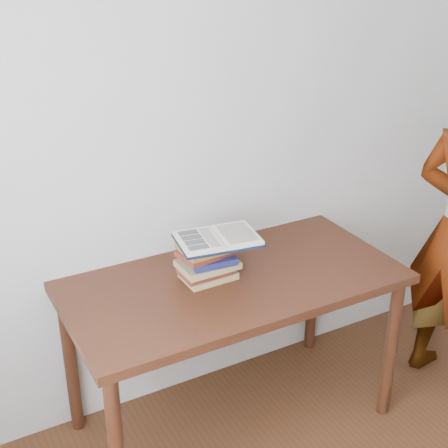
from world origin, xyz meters
TOP-DOWN VIEW (x-y plane):
  - desk at (-0.09, 1.38)m, footprint 1.50×0.75m
  - book_stack at (-0.19, 1.43)m, footprint 0.26×0.19m
  - open_book at (-0.15, 1.42)m, footprint 0.38×0.29m

SIDE VIEW (x-z plane):
  - desk at x=-0.09m, z-range 0.31..1.11m
  - book_stack at x=-0.19m, z-range 0.81..0.99m
  - open_book at x=-0.15m, z-range 0.99..1.01m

